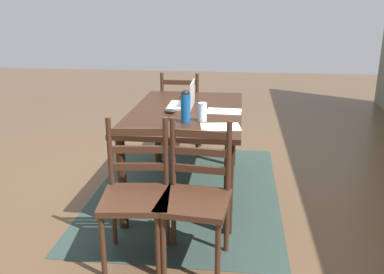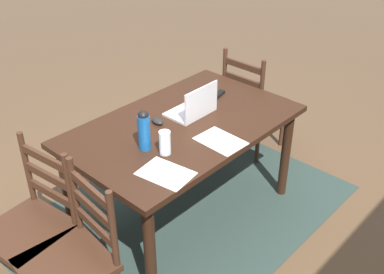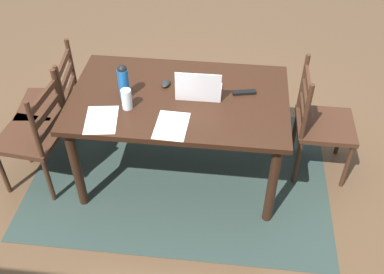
{
  "view_description": "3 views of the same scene",
  "coord_description": "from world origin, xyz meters",
  "px_view_note": "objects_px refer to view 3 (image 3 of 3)",
  "views": [
    {
      "loc": [
        3.54,
        0.46,
        1.68
      ],
      "look_at": [
        0.06,
        0.06,
        0.55
      ],
      "focal_mm": 39.43,
      "sensor_mm": 36.0,
      "label": 1
    },
    {
      "loc": [
        1.95,
        1.87,
        2.32
      ],
      "look_at": [
        -0.14,
        -0.05,
        0.59
      ],
      "focal_mm": 43.67,
      "sensor_mm": 36.0,
      "label": 2
    },
    {
      "loc": [
        -0.39,
        2.57,
        2.69
      ],
      "look_at": [
        -0.1,
        0.08,
        0.47
      ],
      "focal_mm": 42.05,
      "sensor_mm": 36.0,
      "label": 3
    }
  ],
  "objects_px": {
    "water_bottle": "(123,81)",
    "computer_mouse": "(166,83)",
    "dining_table": "(179,107)",
    "chair_right_far": "(35,136)",
    "chair_left_near": "(320,124)",
    "chair_right_near": "(53,104)",
    "tv_remote": "(244,92)",
    "drinking_glass": "(127,99)",
    "laptop": "(199,89)"
  },
  "relations": [
    {
      "from": "drinking_glass",
      "to": "chair_left_near",
      "type": "bearing_deg",
      "value": -165.46
    },
    {
      "from": "laptop",
      "to": "computer_mouse",
      "type": "relative_size",
      "value": 3.22
    },
    {
      "from": "chair_right_near",
      "to": "drinking_glass",
      "type": "xyz_separation_m",
      "value": [
        -0.73,
        0.37,
        0.39
      ]
    },
    {
      "from": "chair_right_far",
      "to": "tv_remote",
      "type": "distance_m",
      "value": 1.59
    },
    {
      "from": "chair_right_near",
      "to": "drinking_glass",
      "type": "relative_size",
      "value": 6.35
    },
    {
      "from": "dining_table",
      "to": "chair_right_near",
      "type": "bearing_deg",
      "value": -10.44
    },
    {
      "from": "chair_left_near",
      "to": "computer_mouse",
      "type": "xyz_separation_m",
      "value": [
        1.18,
        0.07,
        0.33
      ]
    },
    {
      "from": "drinking_glass",
      "to": "chair_right_far",
      "type": "bearing_deg",
      "value": 1.95
    },
    {
      "from": "chair_left_near",
      "to": "tv_remote",
      "type": "distance_m",
      "value": 0.7
    },
    {
      "from": "chair_left_near",
      "to": "chair_right_near",
      "type": "distance_m",
      "value": 2.14
    },
    {
      "from": "chair_right_far",
      "to": "drinking_glass",
      "type": "distance_m",
      "value": 0.83
    },
    {
      "from": "water_bottle",
      "to": "chair_right_far",
      "type": "bearing_deg",
      "value": 12.53
    },
    {
      "from": "drinking_glass",
      "to": "tv_remote",
      "type": "relative_size",
      "value": 0.88
    },
    {
      "from": "chair_right_far",
      "to": "water_bottle",
      "type": "distance_m",
      "value": 0.83
    },
    {
      "from": "chair_left_near",
      "to": "water_bottle",
      "type": "xyz_separation_m",
      "value": [
        1.45,
        0.24,
        0.45
      ]
    },
    {
      "from": "chair_right_near",
      "to": "drinking_glass",
      "type": "bearing_deg",
      "value": 153.33
    },
    {
      "from": "chair_left_near",
      "to": "chair_right_far",
      "type": "bearing_deg",
      "value": 10.32
    },
    {
      "from": "dining_table",
      "to": "drinking_glass",
      "type": "height_order",
      "value": "drinking_glass"
    },
    {
      "from": "water_bottle",
      "to": "drinking_glass",
      "type": "xyz_separation_m",
      "value": [
        -0.05,
        0.13,
        -0.06
      ]
    },
    {
      "from": "dining_table",
      "to": "water_bottle",
      "type": "xyz_separation_m",
      "value": [
        0.38,
        0.04,
        0.23
      ]
    },
    {
      "from": "chair_right_far",
      "to": "laptop",
      "type": "bearing_deg",
      "value": -169.7
    },
    {
      "from": "dining_table",
      "to": "chair_right_far",
      "type": "bearing_deg",
      "value": 10.42
    },
    {
      "from": "dining_table",
      "to": "tv_remote",
      "type": "distance_m",
      "value": 0.48
    },
    {
      "from": "chair_right_near",
      "to": "chair_right_far",
      "type": "xyz_separation_m",
      "value": [
        -0.0,
        0.39,
        0.0
      ]
    },
    {
      "from": "chair_left_near",
      "to": "tv_remote",
      "type": "relative_size",
      "value": 5.59
    },
    {
      "from": "chair_right_near",
      "to": "water_bottle",
      "type": "height_order",
      "value": "water_bottle"
    },
    {
      "from": "laptop",
      "to": "water_bottle",
      "type": "height_order",
      "value": "water_bottle"
    },
    {
      "from": "dining_table",
      "to": "chair_right_far",
      "type": "distance_m",
      "value": 1.11
    },
    {
      "from": "chair_right_far",
      "to": "computer_mouse",
      "type": "bearing_deg",
      "value": -161.33
    },
    {
      "from": "dining_table",
      "to": "tv_remote",
      "type": "bearing_deg",
      "value": -169.22
    },
    {
      "from": "tv_remote",
      "to": "computer_mouse",
      "type": "bearing_deg",
      "value": -106.09
    },
    {
      "from": "water_bottle",
      "to": "drinking_glass",
      "type": "distance_m",
      "value": 0.15
    },
    {
      "from": "chair_right_near",
      "to": "chair_right_far",
      "type": "bearing_deg",
      "value": 90.01
    },
    {
      "from": "laptop",
      "to": "tv_remote",
      "type": "distance_m",
      "value": 0.33
    },
    {
      "from": "drinking_glass",
      "to": "laptop",
      "type": "bearing_deg",
      "value": -157.71
    },
    {
      "from": "laptop",
      "to": "drinking_glass",
      "type": "distance_m",
      "value": 0.51
    },
    {
      "from": "chair_right_near",
      "to": "tv_remote",
      "type": "bearing_deg",
      "value": 175.91
    },
    {
      "from": "water_bottle",
      "to": "computer_mouse",
      "type": "relative_size",
      "value": 2.6
    },
    {
      "from": "tv_remote",
      "to": "chair_left_near",
      "type": "bearing_deg",
      "value": 87.47
    },
    {
      "from": "computer_mouse",
      "to": "chair_right_far",
      "type": "bearing_deg",
      "value": 26.6
    },
    {
      "from": "water_bottle",
      "to": "tv_remote",
      "type": "bearing_deg",
      "value": -171.13
    },
    {
      "from": "water_bottle",
      "to": "computer_mouse",
      "type": "distance_m",
      "value": 0.34
    },
    {
      "from": "dining_table",
      "to": "tv_remote",
      "type": "xyz_separation_m",
      "value": [
        -0.46,
        -0.09,
        0.11
      ]
    },
    {
      "from": "chair_left_near",
      "to": "laptop",
      "type": "height_order",
      "value": "laptop"
    },
    {
      "from": "chair_right_near",
      "to": "laptop",
      "type": "xyz_separation_m",
      "value": [
        -1.21,
        0.17,
        0.37
      ]
    },
    {
      "from": "computer_mouse",
      "to": "laptop",
      "type": "bearing_deg",
      "value": 165.89
    },
    {
      "from": "tv_remote",
      "to": "laptop",
      "type": "bearing_deg",
      "value": -90.93
    },
    {
      "from": "chair_right_near",
      "to": "water_bottle",
      "type": "bearing_deg",
      "value": 160.68
    },
    {
      "from": "dining_table",
      "to": "laptop",
      "type": "distance_m",
      "value": 0.21
    },
    {
      "from": "chair_right_far",
      "to": "drinking_glass",
      "type": "bearing_deg",
      "value": -178.05
    }
  ]
}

